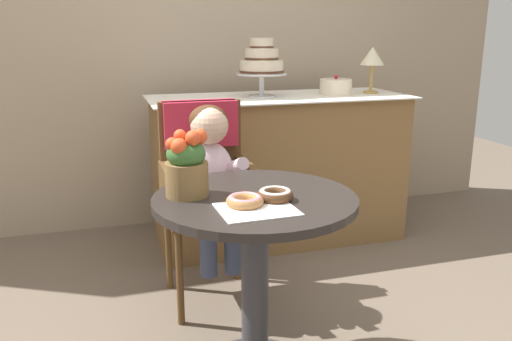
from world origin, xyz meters
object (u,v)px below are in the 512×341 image
(tiered_cake_stand, at_px, (262,63))
(table_lamp, at_px, (372,58))
(cafe_table, at_px, (255,252))
(seated_child, at_px, (212,169))
(round_layer_cake, at_px, (336,87))
(wicker_chair, at_px, (205,169))
(donut_mid, at_px, (245,200))
(flower_vase, at_px, (187,165))
(donut_front, at_px, (275,194))

(tiered_cake_stand, xyz_separation_m, table_lamp, (0.71, -0.03, 0.02))
(cafe_table, bearing_deg, table_lamp, 48.08)
(seated_child, height_order, round_layer_cake, round_layer_cake)
(wicker_chair, bearing_deg, cafe_table, -84.73)
(donut_mid, height_order, round_layer_cake, round_layer_cake)
(cafe_table, height_order, flower_vase, flower_vase)
(round_layer_cake, bearing_deg, donut_front, -122.42)
(flower_vase, relative_size, tiered_cake_stand, 0.70)
(cafe_table, bearing_deg, flower_vase, 162.22)
(donut_mid, distance_m, flower_vase, 0.25)
(wicker_chair, xyz_separation_m, donut_mid, (-0.03, -0.82, 0.10))
(round_layer_cake, bearing_deg, tiered_cake_stand, 177.20)
(seated_child, distance_m, tiered_cake_stand, 0.97)
(wicker_chair, height_order, round_layer_cake, round_layer_cake)
(seated_child, xyz_separation_m, round_layer_cake, (0.94, 0.71, 0.27))
(cafe_table, xyz_separation_m, donut_mid, (-0.06, -0.10, 0.23))
(table_lamp, bearing_deg, round_layer_cake, 178.95)
(wicker_chair, relative_size, round_layer_cake, 4.88)
(cafe_table, distance_m, seated_child, 0.59)
(donut_front, height_order, table_lamp, table_lamp)
(wicker_chair, xyz_separation_m, flower_vase, (-0.19, -0.65, 0.19))
(wicker_chair, xyz_separation_m, table_lamp, (1.17, 0.55, 0.48))
(donut_mid, bearing_deg, round_layer_cake, 54.80)
(cafe_table, distance_m, flower_vase, 0.40)
(donut_front, height_order, flower_vase, flower_vase)
(wicker_chair, xyz_separation_m, seated_child, (0.00, -0.16, 0.04))
(cafe_table, xyz_separation_m, wicker_chair, (-0.03, 0.72, 0.13))
(donut_front, height_order, donut_mid, donut_front)
(donut_front, bearing_deg, cafe_table, 126.62)
(seated_child, height_order, tiered_cake_stand, tiered_cake_stand)
(donut_front, relative_size, round_layer_cake, 0.64)
(wicker_chair, bearing_deg, seated_child, -87.16)
(flower_vase, distance_m, tiered_cake_stand, 1.42)
(cafe_table, bearing_deg, donut_front, -53.38)
(wicker_chair, bearing_deg, donut_front, -81.29)
(wicker_chair, xyz_separation_m, round_layer_cake, (0.94, 0.55, 0.31))
(donut_mid, bearing_deg, donut_front, 14.16)
(donut_mid, xyz_separation_m, round_layer_cake, (0.97, 1.37, 0.21))
(flower_vase, bearing_deg, seated_child, 68.65)
(round_layer_cake, bearing_deg, seated_child, -142.86)
(tiered_cake_stand, bearing_deg, wicker_chair, -129.06)
(seated_child, height_order, donut_front, seated_child)
(donut_front, bearing_deg, seated_child, 97.30)
(seated_child, bearing_deg, donut_mid, -92.89)
(cafe_table, distance_m, round_layer_cake, 1.63)
(wicker_chair, height_order, seated_child, seated_child)
(donut_mid, height_order, flower_vase, flower_vase)
(wicker_chair, distance_m, donut_front, 0.80)
(donut_mid, distance_m, round_layer_cake, 1.69)
(tiered_cake_stand, bearing_deg, seated_child, -122.58)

